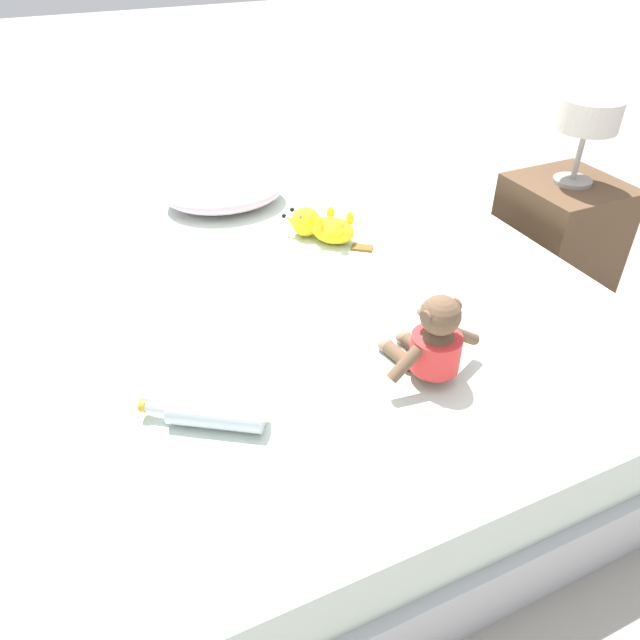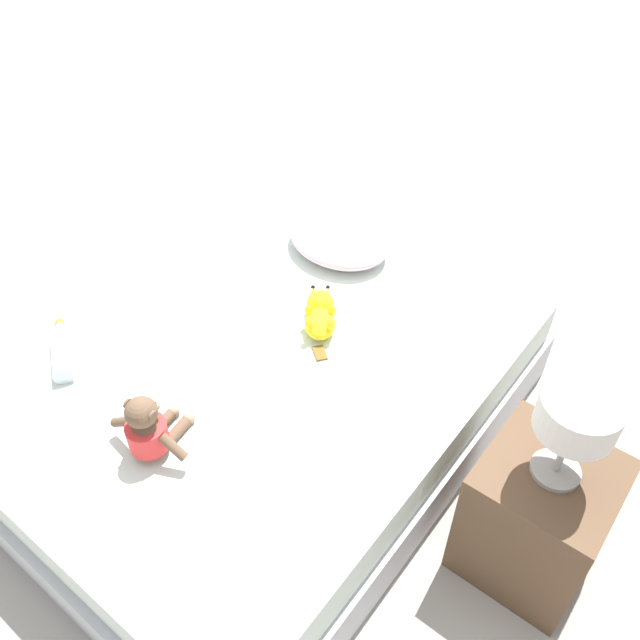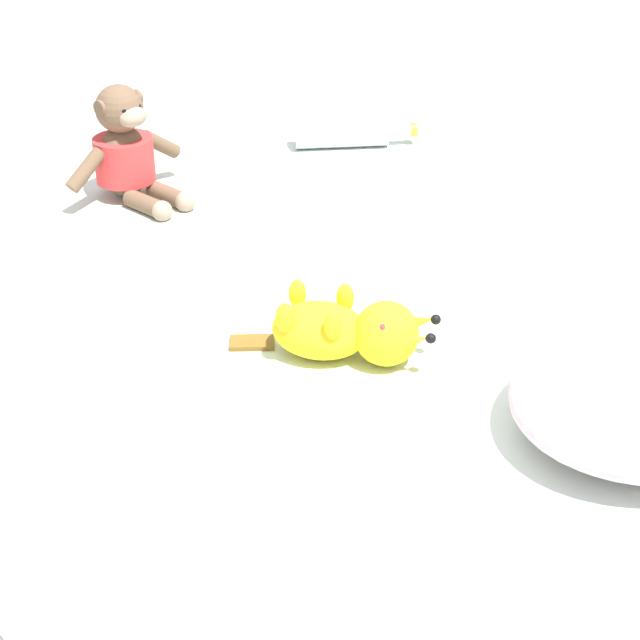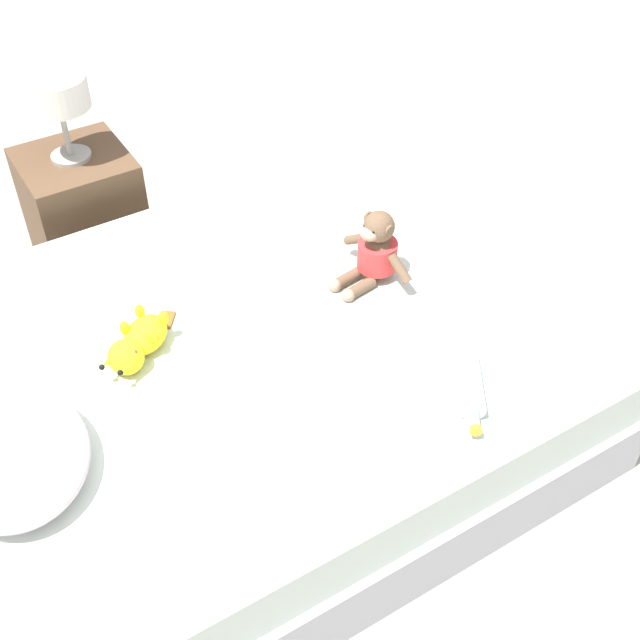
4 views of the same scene
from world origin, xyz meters
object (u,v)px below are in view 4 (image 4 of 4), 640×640
at_px(nightstand, 85,213).
at_px(plush_monkey, 375,252).
at_px(pillow, 13,456).
at_px(plush_yellow_creature, 137,343).
at_px(glass_bottle, 469,383).
at_px(bedside_lamp, 57,96).
at_px(bed, 242,386).

bearing_deg(nightstand, plush_monkey, -149.10).
height_order(pillow, plush_yellow_creature, pillow).
relative_size(glass_bottle, bedside_lamp, 0.87).
relative_size(plush_yellow_creature, glass_bottle, 1.10).
bearing_deg(plush_yellow_creature, bed, -108.21).
distance_m(plush_monkey, plush_yellow_creature, 0.76).
relative_size(bed, pillow, 3.78).
xyz_separation_m(bed, nightstand, (1.04, 0.11, 0.05)).
distance_m(pillow, plush_yellow_creature, 0.46).
relative_size(plush_yellow_creature, nightstand, 0.61).
bearing_deg(plush_yellow_creature, bedside_lamp, -8.93).
bearing_deg(bedside_lamp, nightstand, 90.00).
bearing_deg(plush_yellow_creature, pillow, 118.23).
xyz_separation_m(bed, plush_yellow_creature, (0.09, 0.26, 0.24)).
distance_m(pillow, plush_monkey, 1.17).
distance_m(bed, plush_yellow_creature, 0.37).
bearing_deg(bed, nightstand, 6.18).
height_order(glass_bottle, bedside_lamp, bedside_lamp).
xyz_separation_m(plush_yellow_creature, nightstand, (0.95, -0.15, -0.19)).
relative_size(plush_monkey, glass_bottle, 1.09).
relative_size(bed, bedside_lamp, 6.10).
height_order(bed, bedside_lamp, bedside_lamp).
distance_m(bed, pillow, 0.72).
bearing_deg(nightstand, bed, -173.82).
distance_m(glass_bottle, nightstand, 1.64).
distance_m(plush_yellow_creature, nightstand, 0.98).
distance_m(pillow, glass_bottle, 1.16).
height_order(glass_bottle, nightstand, nightstand).
distance_m(bed, nightstand, 1.04).
relative_size(pillow, plush_yellow_creature, 1.69).
bearing_deg(plush_yellow_creature, nightstand, -8.93).
height_order(pillow, bedside_lamp, bedside_lamp).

